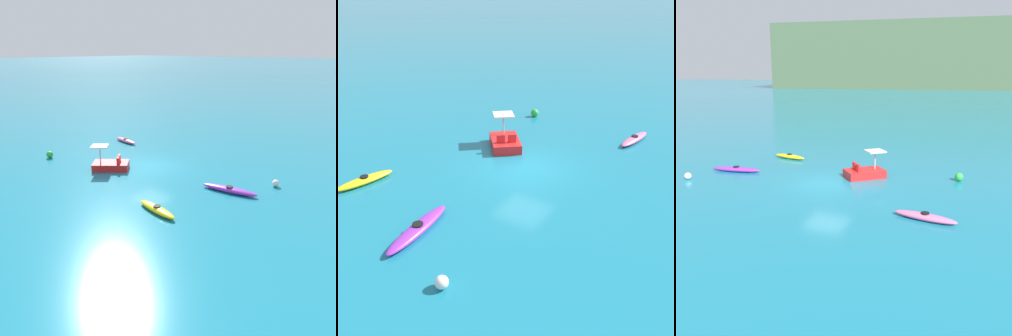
{
  "view_description": "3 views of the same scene",
  "coord_description": "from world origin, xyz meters",
  "views": [
    {
      "loc": [
        -16.55,
        17.17,
        7.94
      ],
      "look_at": [
        -1.66,
        0.05,
        0.26
      ],
      "focal_mm": 37.87,
      "sensor_mm": 36.0,
      "label": 1
    },
    {
      "loc": [
        -14.49,
        -8.46,
        8.08
      ],
      "look_at": [
        -1.12,
        0.34,
        0.34
      ],
      "focal_mm": 40.67,
      "sensor_mm": 36.0,
      "label": 2
    },
    {
      "loc": [
        8.61,
        -19.12,
        6.37
      ],
      "look_at": [
        0.23,
        2.35,
        0.44
      ],
      "focal_mm": 39.5,
      "sensor_mm": 36.0,
      "label": 3
    }
  ],
  "objects": [
    {
      "name": "buoy_white",
      "position": [
        -8.37,
        -2.17,
        0.21
      ],
      "size": [
        0.42,
        0.42,
        0.42
      ],
      "primitive_type": "sphere",
      "color": "white",
      "rests_on": "ground_plane"
    },
    {
      "name": "buoy_green",
      "position": [
        7.28,
        3.54,
        0.26
      ],
      "size": [
        0.52,
        0.52,
        0.52
      ],
      "primitive_type": "sphere",
      "color": "green",
      "rests_on": "ground_plane"
    },
    {
      "name": "kayak_pink",
      "position": [
        6.38,
        -3.47,
        0.16
      ],
      "size": [
        2.93,
        1.03,
        0.37
      ],
      "color": "pink",
      "rests_on": "ground_plane"
    },
    {
      "name": "pedal_boat_red",
      "position": [
        1.68,
        2.25,
        0.34
      ],
      "size": [
        2.8,
        2.7,
        1.68
      ],
      "color": "red",
      "rests_on": "ground_plane"
    },
    {
      "name": "kayak_purple",
      "position": [
        -6.73,
        0.44,
        0.16
      ],
      "size": [
        3.45,
        1.13,
        0.37
      ],
      "color": "purple",
      "rests_on": "ground_plane"
    },
    {
      "name": "kayak_yellow",
      "position": [
        -5.35,
        5.15,
        0.16
      ],
      "size": [
        2.8,
        1.05,
        0.37
      ],
      "color": "yellow",
      "rests_on": "ground_plane"
    },
    {
      "name": "ground_plane",
      "position": [
        0.0,
        0.0,
        0.0
      ],
      "size": [
        600.0,
        600.0,
        0.0
      ],
      "primitive_type": "plane",
      "color": "#19728C"
    }
  ]
}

